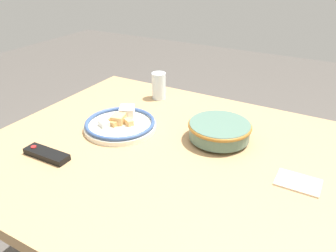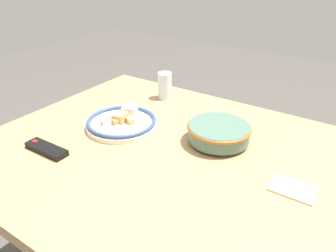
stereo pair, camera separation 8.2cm
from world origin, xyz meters
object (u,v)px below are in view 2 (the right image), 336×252
Objects in this scene: noodle_bowl at (219,132)px; drinking_glass at (165,86)px; tv_remote at (46,149)px; food_plate at (122,122)px.

drinking_glass is at bearing -30.25° from noodle_bowl.
noodle_bowl reaches higher than tv_remote.
noodle_bowl is at bearing -50.73° from tv_remote.
noodle_bowl is at bearing 149.75° from drinking_glass.
noodle_bowl is 1.86× the size of drinking_glass.
noodle_bowl is 1.36× the size of tv_remote.
food_plate is at bearing 15.42° from noodle_bowl.
drinking_glass is at bearing -7.47° from tv_remote.
noodle_bowl is 0.43m from drinking_glass.
tv_remote is at bearing 40.10° from noodle_bowl.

